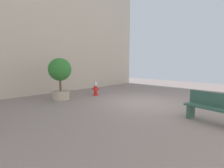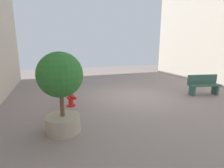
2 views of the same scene
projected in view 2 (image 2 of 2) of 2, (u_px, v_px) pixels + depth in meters
ground_plane at (134, 96)px, 8.05m from camera, size 23.40×23.40×0.00m
fire_hydrant at (71, 96)px, 6.66m from camera, size 0.38×0.38×0.81m
bench_near at (203, 85)px, 8.22m from camera, size 1.57×0.72×0.95m
planter_tree at (61, 85)px, 4.45m from camera, size 1.18×1.18×2.17m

